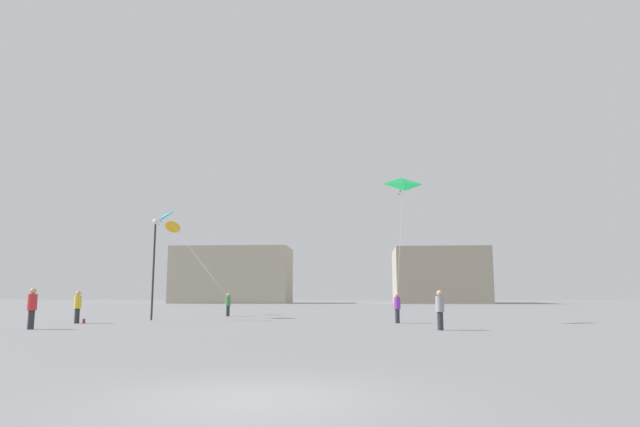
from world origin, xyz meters
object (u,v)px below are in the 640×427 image
at_px(building_left_hall, 233,275).
at_px(building_centre_hall, 438,276).
at_px(kite_emerald_delta, 403,185).
at_px(handbag_beside_flyer, 84,321).
at_px(kite_cyan_diamond, 165,216).
at_px(person_in_red, 32,307).
at_px(person_in_green, 228,304).
at_px(person_in_grey, 440,308).
at_px(kite_amber_diamond, 173,227).
at_px(person_in_purple, 397,306).
at_px(lamppost_east, 154,254).
at_px(person_in_yellow, 78,305).

relative_size(building_left_hall, building_centre_hall, 1.18).
height_order(kite_emerald_delta, handbag_beside_flyer, kite_emerald_delta).
distance_m(kite_cyan_diamond, handbag_beside_flyer, 9.81).
distance_m(person_in_red, person_in_green, 15.91).
relative_size(person_in_grey, kite_amber_diamond, 0.29).
bearing_deg(kite_emerald_delta, building_left_hall, 109.88).
bearing_deg(handbag_beside_flyer, kite_amber_diamond, 87.50).
bearing_deg(person_in_purple, building_left_hall, 145.65).
xyz_separation_m(person_in_purple, kite_emerald_delta, (0.53, 0.72, 6.86)).
xyz_separation_m(building_left_hall, lamppost_east, (8.49, -63.16, -0.82)).
relative_size(person_in_grey, lamppost_east, 0.28).
relative_size(person_in_red, kite_cyan_diamond, 0.31).
xyz_separation_m(person_in_grey, handbag_beside_flyer, (-18.22, 4.72, -0.82)).
bearing_deg(lamppost_east, kite_cyan_diamond, 98.71).
xyz_separation_m(person_in_green, kite_cyan_diamond, (-3.82, -2.80, 5.91)).
bearing_deg(person_in_green, person_in_purple, 113.10).
bearing_deg(kite_emerald_delta, lamppost_east, 172.66).
bearing_deg(person_in_yellow, building_centre_hall, 74.89).
height_order(person_in_purple, kite_emerald_delta, kite_emerald_delta).
bearing_deg(kite_amber_diamond, kite_cyan_diamond, -77.17).
relative_size(building_left_hall, lamppost_east, 3.26).
bearing_deg(person_in_purple, person_in_grey, -40.36).
bearing_deg(building_centre_hall, person_in_green, -112.38).
xyz_separation_m(person_in_yellow, kite_cyan_diamond, (2.19, 7.05, 5.86)).
distance_m(person_in_green, lamppost_east, 7.55).
bearing_deg(handbag_beside_flyer, kite_cyan_diamond, 75.14).
relative_size(kite_amber_diamond, building_left_hall, 0.30).
distance_m(person_in_green, kite_cyan_diamond, 7.58).
relative_size(lamppost_east, handbag_beside_flyer, 19.25).
bearing_deg(kite_emerald_delta, person_in_yellow, -173.91).
bearing_deg(handbag_beside_flyer, building_centre_hall, 66.45).
relative_size(person_in_grey, person_in_red, 0.94).
bearing_deg(building_left_hall, kite_cyan_diamond, -82.40).
bearing_deg(person_in_red, handbag_beside_flyer, -21.26).
distance_m(person_in_purple, handbag_beside_flyer, 16.90).
relative_size(person_in_green, kite_emerald_delta, 0.24).
bearing_deg(person_in_yellow, kite_amber_diamond, 94.62).
bearing_deg(person_in_grey, kite_cyan_diamond, -32.84).
height_order(person_in_grey, person_in_green, person_in_grey).
xyz_separation_m(kite_amber_diamond, building_left_hall, (-6.70, 54.27, -1.94)).
distance_m(person_in_purple, person_in_red, 17.89).
distance_m(kite_emerald_delta, lamppost_east, 15.63).
bearing_deg(person_in_purple, handbag_beside_flyer, -139.97).
bearing_deg(handbag_beside_flyer, person_in_green, 59.84).
bearing_deg(person_in_yellow, kite_cyan_diamond, 81.37).
bearing_deg(person_in_yellow, building_left_hall, 103.61).
relative_size(person_in_yellow, kite_emerald_delta, 0.25).
xyz_separation_m(kite_emerald_delta, building_centre_hall, (12.46, 66.68, -3.09)).
relative_size(person_in_yellow, building_left_hall, 0.09).
bearing_deg(lamppost_east, person_in_green, 61.05).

